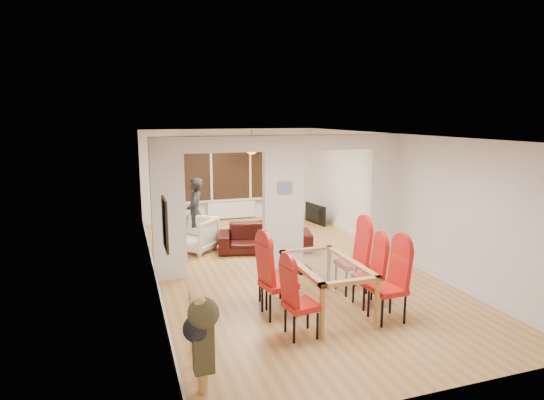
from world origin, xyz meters
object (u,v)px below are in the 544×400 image
dining_chair_rb (369,274)px  bowl (263,222)px  sofa (265,237)px  person (195,213)px  dining_table (326,287)px  dining_chair_lc (274,272)px  television (312,214)px  bottle (275,217)px  dining_chair_ra (387,283)px  dining_chair_la (301,300)px  coffee_table (266,228)px  dining_chair_lb (278,278)px  armchair (194,234)px  dining_chair_rc (352,259)px

dining_chair_rb → bowl: (-0.21, 4.90, -0.24)m
sofa → person: 1.71m
dining_chair_rb → bowl: size_ratio=4.54×
dining_chair_rb → dining_table: bearing=-179.1°
dining_chair_lc → bowl: size_ratio=4.71×
sofa → television: (2.02, 2.03, -0.03)m
bottle → dining_chair_rb: bearing=-91.2°
person → bottle: size_ratio=5.65×
dining_chair_ra → sofa: (-0.63, 3.91, -0.27)m
bowl → dining_chair_la: bearing=-102.0°
dining_chair_la → television: dining_chair_la is taller
dining_table → person: (-1.33, 4.18, 0.40)m
coffee_table → bottle: bottle is taller
dining_chair_lc → person: (-0.65, 3.69, 0.25)m
dining_chair_lb → television: bearing=50.3°
dining_chair_lb → sofa: dining_chair_lb is taller
coffee_table → bowl: bowl is taller
dining_chair_lb → dining_chair_lc: size_ratio=1.09×
sofa → person: size_ratio=1.29×
dining_chair_lb → dining_chair_ra: bearing=-35.9°
dining_chair_la → person: size_ratio=0.66×
dining_chair_la → dining_chair_ra: size_ratio=0.92×
dining_chair_ra → armchair: bearing=112.2°
dining_chair_lc → bottle: (1.51, 4.39, -0.15)m
dining_chair_ra → dining_chair_rb: dining_chair_ra is taller
dining_table → person: bearing=107.7°
dining_chair_lc → bowl: bearing=85.5°
dining_chair_rc → armchair: dining_chair_rc is taller
dining_chair_la → person: bearing=89.5°
dining_chair_lb → person: bearing=86.7°
dining_chair_rb → person: person is taller
dining_table → sofa: 3.34m
dining_table → coffee_table: dining_table is taller
coffee_table → dining_chair_rc: bearing=-88.0°
dining_chair_rb → television: (1.37, 5.38, -0.25)m
dining_chair_rc → television: (1.35, 4.78, -0.30)m
bottle → coffee_table: bearing=-178.8°
dining_chair_ra → dining_chair_rb: bearing=84.4°
dining_chair_lb → coffee_table: bearing=63.0°
television → bowl: bearing=96.9°
dining_chair_ra → bottle: dining_chair_ra is taller
dining_chair_rc → dining_chair_rb: bearing=-93.0°
person → coffee_table: person is taller
dining_chair_rc → person: bearing=119.1°
sofa → armchair: size_ratio=2.45×
dining_chair_lb → dining_chair_lc: (0.06, 0.41, -0.05)m
dining_table → sofa: size_ratio=0.81×
dining_chair_rc → bowl: 4.32m
armchair → dining_chair_rc: bearing=-14.0°
dining_chair_la → dining_chair_rb: bearing=15.3°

